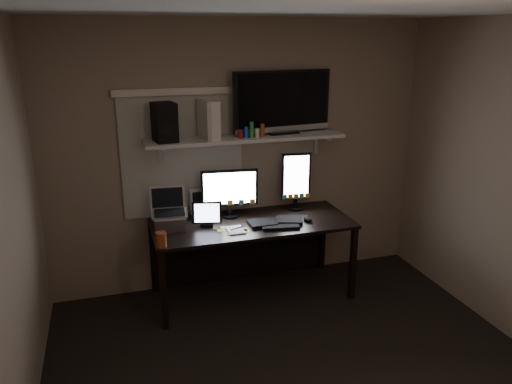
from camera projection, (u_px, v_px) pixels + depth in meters
name	position (u px, v px, depth m)	size (l,w,h in m)	color
ceiling	(327.00, 6.00, 2.68)	(3.60, 3.60, 0.00)	silver
back_wall	(241.00, 157.00, 4.70)	(3.60, 3.60, 0.00)	#82705D
window_blinds	(183.00, 156.00, 4.51)	(1.10, 0.02, 1.10)	beige
desk	(249.00, 235.00, 4.68)	(1.80, 0.75, 0.73)	black
wall_shelf	(246.00, 138.00, 4.47)	(1.80, 0.35, 0.03)	silver
monitor_landscape	(230.00, 193.00, 4.58)	(0.52, 0.06, 0.46)	black
monitor_portrait	(296.00, 181.00, 4.77)	(0.28, 0.05, 0.56)	black
keyboard	(276.00, 222.00, 4.48)	(0.51, 0.20, 0.03)	black
mouse	(308.00, 219.00, 4.53)	(0.07, 0.11, 0.04)	black
notepad	(235.00, 230.00, 4.31)	(0.14, 0.20, 0.01)	silver
tablet	(207.00, 214.00, 4.38)	(0.26, 0.11, 0.23)	black
file_sorter	(203.00, 202.00, 4.65)	(0.20, 0.09, 0.26)	black
laptop	(169.00, 210.00, 4.32)	(0.31, 0.25, 0.35)	#BCBCC2
cup	(161.00, 240.00, 3.97)	(0.08, 0.08, 0.12)	#933C1A
sticky_notes	(230.00, 230.00, 4.32)	(0.27, 0.20, 0.00)	gold
tv	(282.00, 102.00, 4.52)	(0.95, 0.17, 0.57)	black
game_console	(209.00, 120.00, 4.32)	(0.09, 0.28, 0.34)	beige
speaker	(164.00, 122.00, 4.20)	(0.18, 0.22, 0.33)	black
bottles	(252.00, 130.00, 4.39)	(0.22, 0.05, 0.14)	#A50F0C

